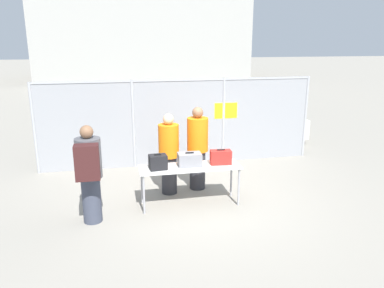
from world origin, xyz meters
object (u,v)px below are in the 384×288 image
object	(u,v)px
inspection_table	(190,170)
suitcase_grey	(190,159)
suitcase_black	(158,162)
security_worker_near	(169,153)
suitcase_red	(221,157)
security_worker_far	(198,147)
traveler_hooded	(89,171)
utility_trailer	(250,128)

from	to	relation	value
inspection_table	suitcase_grey	xyz separation A→B (m)	(0.00, 0.05, 0.19)
suitcase_grey	suitcase_black	bearing A→B (deg)	-172.31
suitcase_black	security_worker_near	distance (m)	0.75
suitcase_grey	suitcase_red	xyz separation A→B (m)	(0.61, -0.03, 0.01)
security_worker_far	suitcase_red	bearing A→B (deg)	83.71
suitcase_red	traveler_hooded	bearing A→B (deg)	-170.00
suitcase_black	suitcase_red	xyz separation A→B (m)	(1.23, 0.06, -0.00)
security_worker_near	suitcase_black	bearing A→B (deg)	81.34
security_worker_far	inspection_table	bearing A→B (deg)	40.21
suitcase_grey	utility_trailer	distance (m)	5.09
suitcase_grey	security_worker_near	distance (m)	0.68
suitcase_red	security_worker_far	distance (m)	0.81
suitcase_black	security_worker_far	world-z (taller)	security_worker_far
traveler_hooded	security_worker_far	bearing A→B (deg)	10.54
suitcase_black	security_worker_near	bearing A→B (deg)	66.05
suitcase_red	traveler_hooded	xyz separation A→B (m)	(-2.44, -0.43, 0.04)
security_worker_near	suitcase_grey	bearing A→B (deg)	132.89
inspection_table	suitcase_red	world-z (taller)	suitcase_red
security_worker_near	utility_trailer	distance (m)	4.80
suitcase_black	traveler_hooded	world-z (taller)	traveler_hooded
suitcase_red	security_worker_near	xyz separation A→B (m)	(-0.92, 0.62, -0.05)
suitcase_red	utility_trailer	xyz separation A→B (m)	(2.18, 4.26, -0.49)
inspection_table	traveler_hooded	distance (m)	1.89
security_worker_near	utility_trailer	xyz separation A→B (m)	(3.11, 3.63, -0.44)
suitcase_grey	suitcase_red	world-z (taller)	suitcase_red
inspection_table	utility_trailer	bearing A→B (deg)	56.85
inspection_table	security_worker_far	distance (m)	0.87
security_worker_near	security_worker_far	world-z (taller)	security_worker_far
suitcase_grey	security_worker_near	bearing A→B (deg)	117.60
suitcase_grey	inspection_table	bearing A→B (deg)	-93.13
utility_trailer	suitcase_black	bearing A→B (deg)	-128.30
inspection_table	security_worker_far	bearing A→B (deg)	67.56
traveler_hooded	inspection_table	bearing A→B (deg)	-5.82
inspection_table	suitcase_grey	distance (m)	0.20
inspection_table	traveler_hooded	xyz separation A→B (m)	(-1.83, -0.41, 0.25)
utility_trailer	suitcase_red	bearing A→B (deg)	-117.14
inspection_table	security_worker_near	bearing A→B (deg)	115.57
security_worker_near	traveler_hooded	bearing A→B (deg)	50.12
suitcase_red	security_worker_near	world-z (taller)	security_worker_near
suitcase_black	utility_trailer	bearing A→B (deg)	51.70
utility_trailer	suitcase_grey	bearing A→B (deg)	-123.43
inspection_table	security_worker_far	size ratio (longest dim) A/B	1.09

